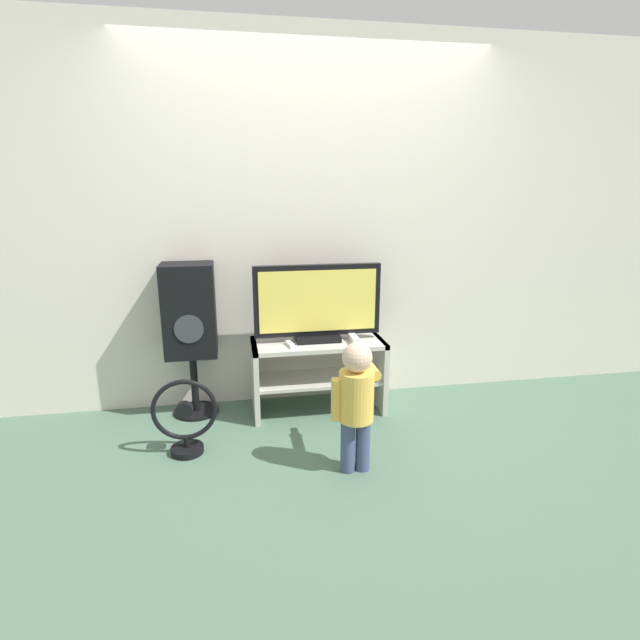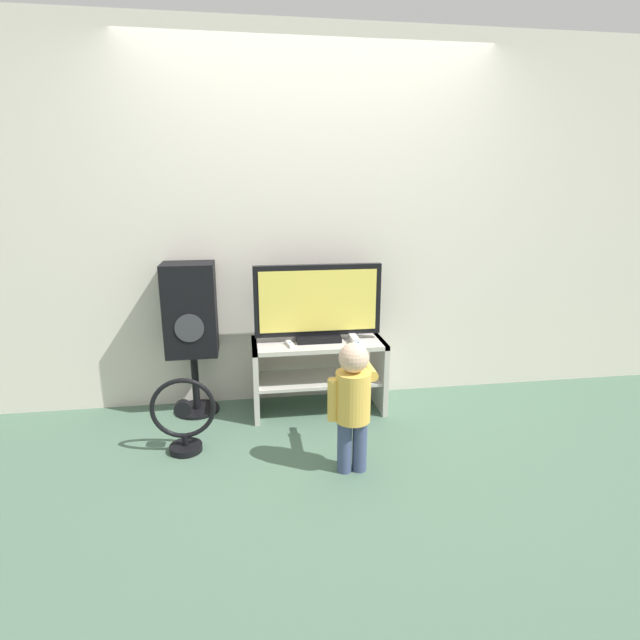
{
  "view_description": "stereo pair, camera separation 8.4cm",
  "coord_description": "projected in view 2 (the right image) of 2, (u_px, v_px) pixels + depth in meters",
  "views": [
    {
      "loc": [
        -0.57,
        -3.07,
        1.57
      ],
      "look_at": [
        0.0,
        0.12,
        0.69
      ],
      "focal_mm": 28.0,
      "sensor_mm": 36.0,
      "label": 1
    },
    {
      "loc": [
        -0.49,
        -3.08,
        1.57
      ],
      "look_at": [
        0.0,
        0.12,
        0.69
      ],
      "focal_mm": 28.0,
      "sensor_mm": 36.0,
      "label": 2
    }
  ],
  "objects": [
    {
      "name": "floor_fan",
      "position": [
        184.0,
        419.0,
        2.99
      ],
      "size": [
        0.39,
        0.2,
        0.47
      ],
      "color": "black",
      "rests_on": "ground_plane"
    },
    {
      "name": "wall_back",
      "position": [
        312.0,
        224.0,
        3.54
      ],
      "size": [
        10.0,
        0.06,
        2.6
      ],
      "color": "silver",
      "rests_on": "ground_plane"
    },
    {
      "name": "tv_stand",
      "position": [
        318.0,
        365.0,
        3.53
      ],
      "size": [
        0.92,
        0.41,
        0.52
      ],
      "color": "beige",
      "rests_on": "ground_plane"
    },
    {
      "name": "child",
      "position": [
        353.0,
        397.0,
        2.73
      ],
      "size": [
        0.29,
        0.44,
        0.76
      ],
      "color": "#3F4C72",
      "rests_on": "ground_plane"
    },
    {
      "name": "television",
      "position": [
        318.0,
        304.0,
        3.43
      ],
      "size": [
        0.88,
        0.2,
        0.53
      ],
      "color": "black",
      "rests_on": "tv_stand"
    },
    {
      "name": "remote_primary",
      "position": [
        290.0,
        344.0,
        3.37
      ],
      "size": [
        0.05,
        0.13,
        0.03
      ],
      "color": "white",
      "rests_on": "tv_stand"
    },
    {
      "name": "speaker_tower",
      "position": [
        191.0,
        314.0,
        3.4
      ],
      "size": [
        0.35,
        0.31,
        1.07
      ],
      "color": "black",
      "rests_on": "ground_plane"
    },
    {
      "name": "game_console",
      "position": [
        354.0,
        339.0,
        3.43
      ],
      "size": [
        0.05,
        0.16,
        0.05
      ],
      "color": "white",
      "rests_on": "tv_stand"
    },
    {
      "name": "ground_plane",
      "position": [
        323.0,
        422.0,
        3.42
      ],
      "size": [
        16.0,
        16.0,
        0.0
      ],
      "primitive_type": "plane",
      "color": "#4C6B56"
    }
  ]
}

